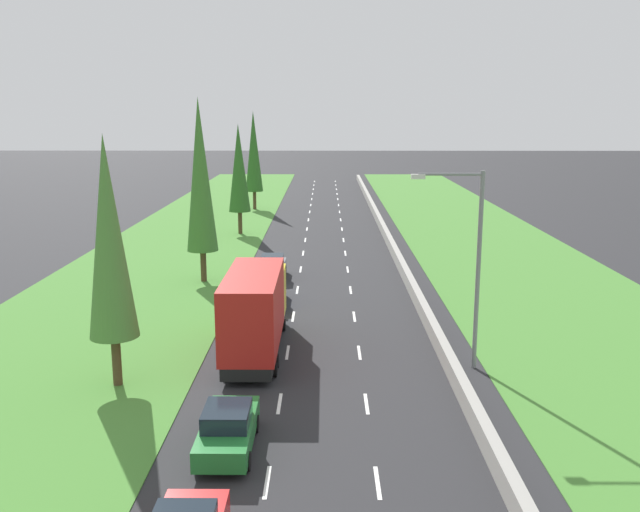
# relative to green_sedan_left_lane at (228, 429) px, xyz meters

# --- Properties ---
(ground_plane) EXTENTS (300.00, 300.00, 0.00)m
(ground_plane) POSITION_rel_green_sedan_left_lane_xyz_m (3.27, 36.90, -0.81)
(ground_plane) COLOR #28282B
(ground_plane) RESTS_ON ground
(grass_verge_left) EXTENTS (14.00, 140.00, 0.04)m
(grass_verge_left) POSITION_rel_green_sedan_left_lane_xyz_m (-9.38, 36.90, -0.79)
(grass_verge_left) COLOR #478433
(grass_verge_left) RESTS_ON ground
(grass_verge_right) EXTENTS (14.00, 140.00, 0.04)m
(grass_verge_right) POSITION_rel_green_sedan_left_lane_xyz_m (17.62, 36.90, -0.79)
(grass_verge_right) COLOR #478433
(grass_verge_right) RESTS_ON ground
(median_barrier) EXTENTS (0.44, 120.00, 0.85)m
(median_barrier) POSITION_rel_green_sedan_left_lane_xyz_m (8.97, 36.90, -0.39)
(median_barrier) COLOR #9E9B93
(median_barrier) RESTS_ON ground
(lane_markings) EXTENTS (3.64, 116.00, 0.01)m
(lane_markings) POSITION_rel_green_sedan_left_lane_xyz_m (3.27, 36.90, -0.81)
(lane_markings) COLOR white
(lane_markings) RESTS_ON ground
(green_sedan_left_lane) EXTENTS (1.82, 4.50, 1.64)m
(green_sedan_left_lane) POSITION_rel_green_sedan_left_lane_xyz_m (0.00, 0.00, 0.00)
(green_sedan_left_lane) COLOR #237A33
(green_sedan_left_lane) RESTS_ON ground
(red_box_truck_left_lane) EXTENTS (2.46, 9.40, 4.18)m
(red_box_truck_left_lane) POSITION_rel_green_sedan_left_lane_xyz_m (-0.01, 9.85, 1.37)
(red_box_truck_left_lane) COLOR black
(red_box_truck_left_lane) RESTS_ON ground
(blue_sedan_left_lane) EXTENTS (1.82, 4.50, 1.64)m
(blue_sedan_left_lane) POSITION_rel_green_sedan_left_lane_xyz_m (-0.08, 18.40, 0.00)
(blue_sedan_left_lane) COLOR #1E47B7
(blue_sedan_left_lane) RESTS_ON ground
(grey_hatchback_left_lane) EXTENTS (1.74, 3.90, 1.72)m
(grey_hatchback_left_lane) POSITION_rel_green_sedan_left_lane_xyz_m (-0.34, 25.18, 0.02)
(grey_hatchback_left_lane) COLOR slate
(grey_hatchback_left_lane) RESTS_ON ground
(poplar_tree_second) EXTENTS (2.07, 2.07, 10.68)m
(poplar_tree_second) POSITION_rel_green_sedan_left_lane_xyz_m (-5.54, 5.76, 5.58)
(poplar_tree_second) COLOR #4C3823
(poplar_tree_second) RESTS_ON ground
(poplar_tree_third) EXTENTS (2.11, 2.11, 12.49)m
(poplar_tree_third) POSITION_rel_green_sedan_left_lane_xyz_m (-5.03, 24.16, 6.49)
(poplar_tree_third) COLOR #4C3823
(poplar_tree_third) RESTS_ON ground
(poplar_tree_fourth) EXTENTS (2.06, 2.06, 10.43)m
(poplar_tree_fourth) POSITION_rel_green_sedan_left_lane_xyz_m (-4.80, 43.04, 5.45)
(poplar_tree_fourth) COLOR #4C3823
(poplar_tree_fourth) RESTS_ON ground
(poplar_tree_fifth) EXTENTS (2.09, 2.09, 11.63)m
(poplar_tree_fifth) POSITION_rel_green_sedan_left_lane_xyz_m (-5.13, 60.00, 6.05)
(poplar_tree_fifth) COLOR #4C3823
(poplar_tree_fifth) RESTS_ON ground
(street_light_mast) EXTENTS (3.20, 0.28, 9.00)m
(street_light_mast) POSITION_rel_green_sedan_left_lane_xyz_m (9.82, 7.95, 4.42)
(street_light_mast) COLOR gray
(street_light_mast) RESTS_ON ground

